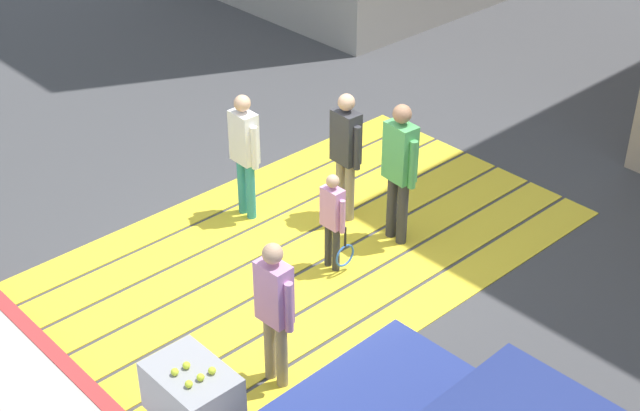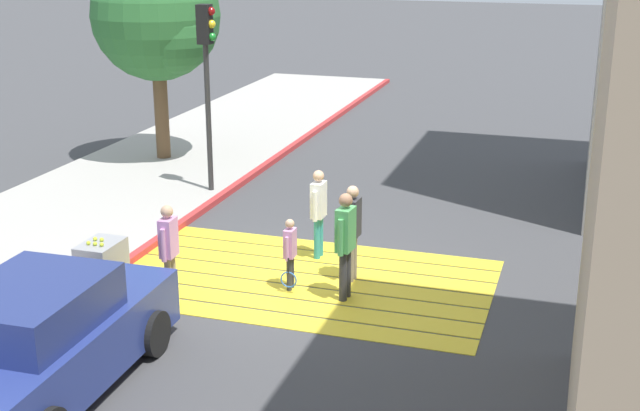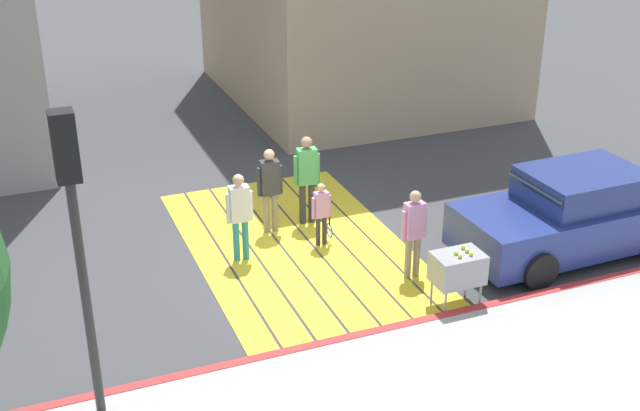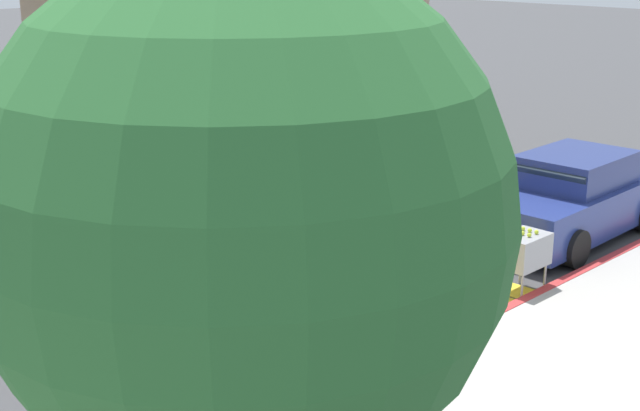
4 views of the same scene
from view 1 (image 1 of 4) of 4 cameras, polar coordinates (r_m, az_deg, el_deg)
The scene contains 9 objects.
ground_plane at distance 10.99m, azimuth -0.53°, elevation -2.70°, with size 120.00×120.00×0.00m, color #424244.
crosswalk_stripes at distance 10.99m, azimuth -0.53°, elevation -2.68°, with size 6.40×3.80×0.01m.
curb_painted at distance 9.55m, azimuth -15.32°, elevation -9.85°, with size 0.16×40.00×0.13m, color #BC3333.
tennis_ball_cart at distance 8.15m, azimuth -7.92°, elevation -11.47°, with size 0.56×0.80×1.02m.
pedestrian_adult_lead at distance 10.65m, azimuth 4.96°, elevation 2.59°, with size 0.26×0.52×1.80m.
pedestrian_adult_trailing at distance 11.17m, azimuth -4.71°, elevation 3.60°, with size 0.22×0.49×1.66m.
pedestrian_adult_side at distance 11.09m, azimuth 1.60°, elevation 3.60°, with size 0.24×0.50×1.69m.
pedestrian_teen_behind at distance 8.61m, azimuth -2.85°, elevation -6.16°, with size 0.22×0.48×1.62m.
pedestrian_child_with_racket at distance 10.28m, azimuth 0.82°, elevation -0.76°, with size 0.28×0.38×1.24m.
Camera 1 is at (-6.06, -6.70, 6.27)m, focal length 51.58 mm.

